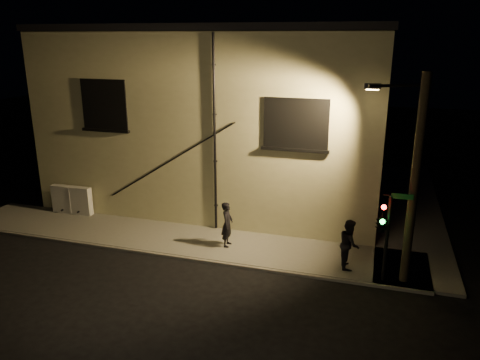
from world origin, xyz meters
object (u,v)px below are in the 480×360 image
(traffic_signal, at_px, (382,223))
(streetlamp_pole, at_px, (412,177))
(utility_cabinet, at_px, (72,200))
(pedestrian_a, at_px, (227,224))
(pedestrian_b, at_px, (349,244))

(traffic_signal, relative_size, streetlamp_pole, 0.44)
(utility_cabinet, distance_m, pedestrian_a, 8.38)
(utility_cabinet, height_order, pedestrian_a, pedestrian_a)
(pedestrian_a, bearing_deg, streetlamp_pole, -100.12)
(pedestrian_a, distance_m, pedestrian_b, 4.87)
(pedestrian_b, xyz_separation_m, traffic_signal, (1.06, -0.74, 1.23))
(utility_cabinet, bearing_deg, streetlamp_pole, -8.16)
(pedestrian_a, xyz_separation_m, traffic_signal, (5.90, -1.20, 1.23))
(pedestrian_a, distance_m, streetlamp_pole, 7.32)
(pedestrian_a, height_order, pedestrian_b, pedestrian_a)
(pedestrian_a, relative_size, traffic_signal, 0.58)
(pedestrian_a, bearing_deg, utility_cabinet, 78.03)
(utility_cabinet, relative_size, pedestrian_a, 1.10)
(pedestrian_a, bearing_deg, pedestrian_b, -98.52)
(traffic_signal, bearing_deg, pedestrian_a, 168.46)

